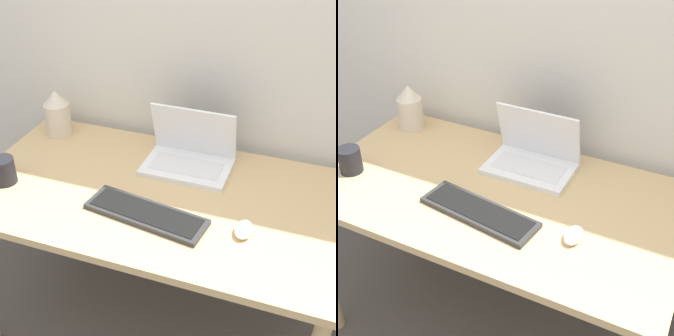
% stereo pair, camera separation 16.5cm
% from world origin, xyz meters
% --- Properties ---
extents(wall_back, '(6.00, 0.05, 2.50)m').
position_xyz_m(wall_back, '(0.00, 0.83, 1.25)').
color(wall_back, silver).
rests_on(wall_back, ground_plane).
extents(desk, '(1.38, 0.76, 0.75)m').
position_xyz_m(desk, '(0.00, 0.38, 0.67)').
color(desk, tan).
rests_on(desk, ground_plane).
extents(laptop, '(0.33, 0.23, 0.24)m').
position_xyz_m(laptop, '(0.06, 0.59, 0.80)').
color(laptop, white).
rests_on(laptop, desk).
extents(keyboard, '(0.44, 0.19, 0.02)m').
position_xyz_m(keyboard, '(0.02, 0.24, 0.76)').
color(keyboard, '#2D2D2D').
rests_on(keyboard, desk).
extents(mouse, '(0.06, 0.09, 0.03)m').
position_xyz_m(mouse, '(0.35, 0.26, 0.77)').
color(mouse, white).
rests_on(mouse, desk).
extents(vase, '(0.11, 0.11, 0.20)m').
position_xyz_m(vase, '(-0.56, 0.64, 0.85)').
color(vase, beige).
rests_on(vase, desk).
extents(mug, '(0.09, 0.09, 0.10)m').
position_xyz_m(mug, '(-0.55, 0.25, 0.80)').
color(mug, black).
rests_on(mug, desk).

